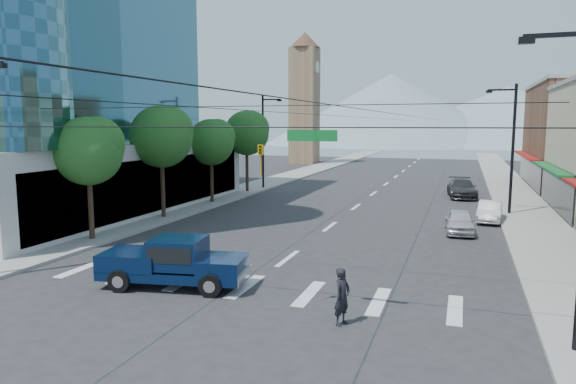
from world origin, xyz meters
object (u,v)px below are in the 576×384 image
object	(u,v)px
parked_car_far	(462,188)
parked_car_near	(460,221)
pedestrian	(342,296)
pickup_truck	(173,261)
parked_car_mid	(490,211)

from	to	relation	value
parked_car_far	parked_car_near	bearing A→B (deg)	-95.85
parked_car_near	pedestrian	bearing A→B (deg)	-105.33
pickup_truck	parked_car_mid	size ratio (longest dim) A/B	1.49
parked_car_mid	pedestrian	bearing A→B (deg)	-99.07
pedestrian	parked_car_near	size ratio (longest dim) A/B	0.46
pickup_truck	parked_car_mid	bearing A→B (deg)	46.63
pickup_truck	parked_car_near	bearing A→B (deg)	43.66
parked_car_far	parked_car_mid	bearing A→B (deg)	-86.58
parked_car_near	parked_car_far	distance (m)	15.37
parked_car_near	parked_car_mid	xyz separation A→B (m)	(1.80, 4.35, -0.02)
parked_car_mid	parked_car_far	xyz separation A→B (m)	(-1.80, 11.02, 0.13)
parked_car_near	parked_car_far	world-z (taller)	parked_car_far
pedestrian	parked_car_far	world-z (taller)	pedestrian
parked_car_mid	parked_car_far	distance (m)	11.17
parked_car_near	parked_car_mid	distance (m)	4.70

